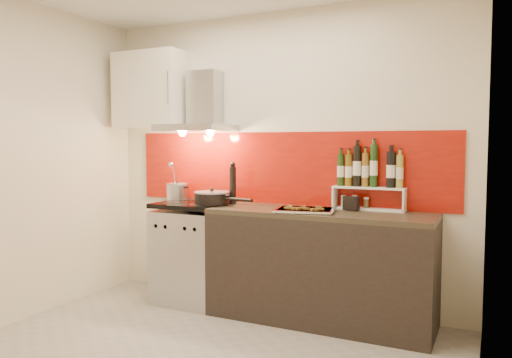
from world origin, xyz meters
The scene contains 15 objects.
back_wall centered at (0.00, 1.40, 1.30)m, with size 3.40×0.02×2.60m, color silver.
left_wall centered at (-1.70, 0.00, 1.30)m, with size 0.02×2.80×2.60m, color silver.
right_wall centered at (1.70, 0.00, 1.30)m, with size 0.02×2.80×2.60m, color silver.
backsplash centered at (0.05, 1.39, 1.22)m, with size 3.00×0.02×0.64m, color maroon.
range_stove centered at (-0.70, 1.10, 0.44)m, with size 0.60×0.60×0.91m.
counter centered at (0.50, 1.10, 0.45)m, with size 1.80×0.60×0.90m.
range_hood centered at (-0.70, 1.24, 1.74)m, with size 0.62×0.50×0.61m.
upper_cabinet centered at (-1.25, 1.22, 1.95)m, with size 0.70×0.35×0.72m, color white.
stock_pot centered at (-0.98, 1.24, 0.99)m, with size 0.20×0.20×0.18m.
saute_pan centered at (-0.48, 1.06, 0.96)m, with size 0.59×0.31×0.14m.
utensil_jar centered at (-0.98, 1.18, 1.01)m, with size 0.08×0.12×0.37m.
pepper_mill centered at (-0.35, 1.20, 1.08)m, with size 0.06×0.06×0.38m.
step_shelf centered at (0.83, 1.33, 1.15)m, with size 0.58×0.16×0.53m.
caddy_box centered at (0.72, 1.21, 0.96)m, with size 0.13×0.05×0.11m, color black.
baking_tray centered at (0.40, 1.01, 0.92)m, with size 0.54×0.45×0.03m.
Camera 1 is at (1.76, -2.70, 1.43)m, focal length 35.00 mm.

